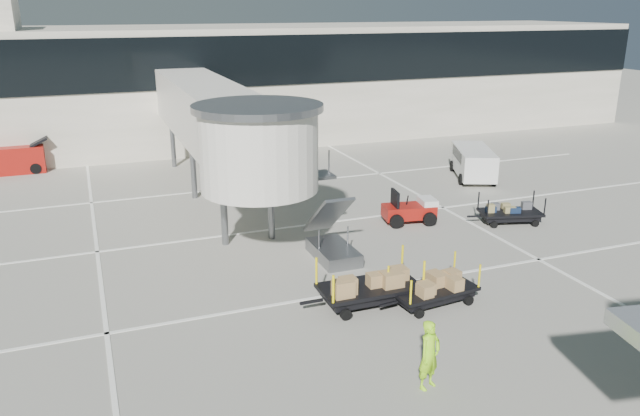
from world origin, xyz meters
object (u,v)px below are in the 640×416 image
(box_cart_far, at_px, (373,287))
(minivan, at_px, (473,160))
(baggage_tug, at_px, (410,210))
(ground_worker, at_px, (430,355))
(suitcase_cart, at_px, (510,213))
(box_cart_near, at_px, (430,289))
(belt_loader, at_px, (9,160))

(box_cart_far, height_order, minivan, minivan)
(baggage_tug, bearing_deg, box_cart_far, -117.55)
(ground_worker, height_order, minivan, ground_worker)
(suitcase_cart, height_order, ground_worker, ground_worker)
(box_cart_near, height_order, belt_loader, belt_loader)
(baggage_tug, height_order, suitcase_cart, baggage_tug)
(baggage_tug, xyz_separation_m, suitcase_cart, (4.21, -1.68, -0.11))
(baggage_tug, distance_m, box_cart_far, 8.42)
(suitcase_cart, distance_m, belt_loader, 28.33)
(suitcase_cart, height_order, belt_loader, belt_loader)
(suitcase_cart, xyz_separation_m, box_cart_near, (-7.57, -5.75, 0.08))
(baggage_tug, relative_size, belt_loader, 0.59)
(suitcase_cart, bearing_deg, belt_loader, 156.46)
(suitcase_cart, height_order, minivan, minivan)
(minivan, bearing_deg, ground_worker, -103.86)
(baggage_tug, bearing_deg, suitcase_cart, -11.97)
(minivan, bearing_deg, baggage_tug, -118.56)
(box_cart_near, relative_size, ground_worker, 1.89)
(ground_worker, bearing_deg, minivan, 31.84)
(box_cart_far, bearing_deg, ground_worker, -98.35)
(baggage_tug, height_order, box_cart_far, box_cart_far)
(ground_worker, height_order, belt_loader, belt_loader)
(minivan, bearing_deg, box_cart_far, -111.61)
(belt_loader, bearing_deg, ground_worker, -66.71)
(baggage_tug, distance_m, belt_loader, 24.05)
(box_cart_near, distance_m, box_cart_far, 1.89)
(box_cart_near, distance_m, belt_loader, 27.69)
(box_cart_far, xyz_separation_m, minivan, (12.22, 12.31, 0.43))
(baggage_tug, relative_size, suitcase_cart, 0.74)
(baggage_tug, xyz_separation_m, belt_loader, (-17.74, 16.24, 0.23))
(suitcase_cart, distance_m, box_cart_near, 9.51)
(suitcase_cart, xyz_separation_m, minivan, (2.90, 7.29, 0.56))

